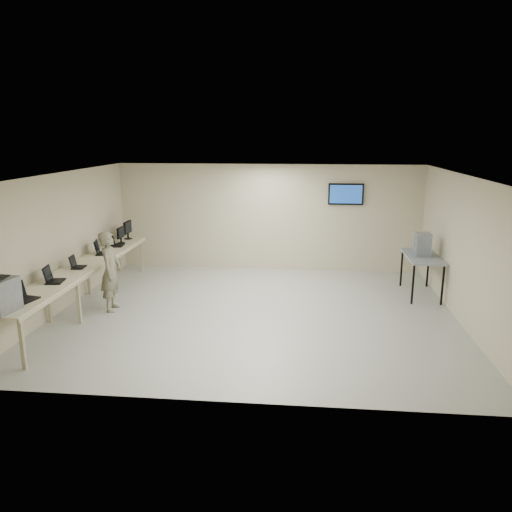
# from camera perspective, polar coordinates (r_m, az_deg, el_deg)

# --- Properties ---
(room) EXTENTS (8.01, 7.01, 2.81)m
(room) POSITION_cam_1_polar(r_m,az_deg,el_deg) (9.89, 0.11, 1.27)
(room) COLOR #BBBBBB
(room) RESTS_ON ground
(workbench) EXTENTS (0.76, 6.00, 0.90)m
(workbench) POSITION_cam_1_polar(r_m,az_deg,el_deg) (10.94, -19.17, -1.45)
(workbench) COLOR beige
(workbench) RESTS_ON ground
(laptop_0) EXTENTS (0.40, 0.44, 0.31)m
(laptop_0) POSITION_cam_1_polar(r_m,az_deg,el_deg) (9.03, -25.22, -4.16)
(laptop_0) COLOR black
(laptop_0) RESTS_ON workbench
(laptop_1) EXTENTS (0.37, 0.42, 0.30)m
(laptop_1) POSITION_cam_1_polar(r_m,az_deg,el_deg) (9.92, -22.27, -2.34)
(laptop_1) COLOR black
(laptop_1) RESTS_ON workbench
(laptop_2) EXTENTS (0.30, 0.35, 0.25)m
(laptop_2) POSITION_cam_1_polar(r_m,az_deg,el_deg) (10.80, -19.86, -0.93)
(laptop_2) COLOR black
(laptop_2) RESTS_ON workbench
(laptop_3) EXTENTS (0.40, 0.45, 0.31)m
(laptop_3) POSITION_cam_1_polar(r_m,az_deg,el_deg) (11.87, -17.35, 0.61)
(laptop_3) COLOR black
(laptop_3) RESTS_ON workbench
(laptop_4) EXTENTS (0.37, 0.43, 0.31)m
(laptop_4) POSITION_cam_1_polar(r_m,az_deg,el_deg) (12.63, -15.83, 1.48)
(laptop_4) COLOR black
(laptop_4) RESTS_ON workbench
(monitor_near) EXTENTS (0.18, 0.41, 0.40)m
(monitor_near) POSITION_cam_1_polar(r_m,az_deg,el_deg) (12.89, -15.21, 2.50)
(monitor_near) COLOR black
(monitor_near) RESTS_ON workbench
(monitor_far) EXTENTS (0.21, 0.47, 0.47)m
(monitor_far) POSITION_cam_1_polar(r_m,az_deg,el_deg) (13.34, -14.46, 3.09)
(monitor_far) COLOR black
(monitor_far) RESTS_ON workbench
(soldier) EXTENTS (0.46, 0.64, 1.65)m
(soldier) POSITION_cam_1_polar(r_m,az_deg,el_deg) (10.61, -16.29, -1.68)
(soldier) COLOR #595B43
(soldier) RESTS_ON ground
(side_table) EXTENTS (0.71, 1.53, 0.92)m
(side_table) POSITION_cam_1_polar(r_m,az_deg,el_deg) (11.74, 18.47, -0.29)
(side_table) COLOR gray
(side_table) RESTS_ON ground
(storage_bins) EXTENTS (0.32, 0.36, 0.51)m
(storage_bins) POSITION_cam_1_polar(r_m,az_deg,el_deg) (11.66, 18.49, 1.28)
(storage_bins) COLOR gray
(storage_bins) RESTS_ON side_table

